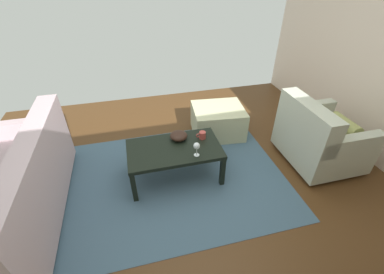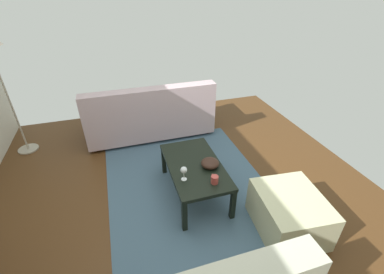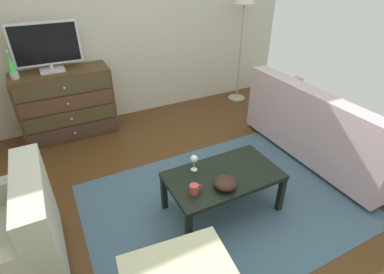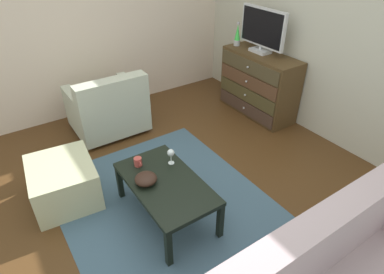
% 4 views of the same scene
% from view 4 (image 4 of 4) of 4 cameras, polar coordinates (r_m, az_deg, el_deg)
% --- Properties ---
extents(ground_plane, '(5.21, 4.89, 0.05)m').
position_cam_4_polar(ground_plane, '(3.43, -1.99, -10.56)').
color(ground_plane, '#4D3017').
extents(wall_accent_rear, '(5.21, 0.12, 2.62)m').
position_cam_4_polar(wall_accent_rear, '(4.21, 25.01, 16.00)').
color(wall_accent_rear, beige).
rests_on(wall_accent_rear, ground_plane).
extents(wall_plain_left, '(0.12, 4.89, 2.62)m').
position_cam_4_polar(wall_plain_left, '(4.78, -18.54, 19.09)').
color(wall_plain_left, beige).
rests_on(wall_plain_left, ground_plane).
extents(area_rug, '(2.60, 1.90, 0.01)m').
position_cam_4_polar(area_rug, '(3.22, -3.14, -13.59)').
color(area_rug, '#405A6E').
rests_on(area_rug, ground_plane).
extents(dresser, '(1.16, 0.49, 0.89)m').
position_cam_4_polar(dresser, '(4.79, 11.59, 9.06)').
color(dresser, '#4C361D').
rests_on(dresser, ground_plane).
extents(tv, '(0.76, 0.18, 0.58)m').
position_cam_4_polar(tv, '(4.60, 12.25, 17.96)').
color(tv, silver).
rests_on(tv, dresser).
extents(lava_lamp, '(0.09, 0.09, 0.33)m').
position_cam_4_polar(lava_lamp, '(4.88, 7.97, 17.27)').
color(lava_lamp, '#B7B7BC').
rests_on(lava_lamp, dresser).
extents(coffee_table, '(1.02, 0.58, 0.42)m').
position_cam_4_polar(coffee_table, '(2.99, -4.64, -8.50)').
color(coffee_table, black).
rests_on(coffee_table, ground_plane).
extents(wine_glass, '(0.07, 0.07, 0.16)m').
position_cam_4_polar(wine_glass, '(3.09, -3.74, -2.86)').
color(wine_glass, silver).
rests_on(wine_glass, coffee_table).
extents(mug, '(0.11, 0.08, 0.09)m').
position_cam_4_polar(mug, '(3.14, -9.45, -4.33)').
color(mug, '#B2433D').
rests_on(mug, coffee_table).
extents(bowl_decorative, '(0.20, 0.20, 0.09)m').
position_cam_4_polar(bowl_decorative, '(2.93, -8.10, -7.28)').
color(bowl_decorative, '#301D15').
rests_on(bowl_decorative, coffee_table).
extents(armchair, '(0.80, 0.89, 0.83)m').
position_cam_4_polar(armchair, '(4.39, -14.49, 4.88)').
color(armchair, '#332319').
rests_on(armchair, ground_plane).
extents(ottoman, '(0.76, 0.67, 0.42)m').
position_cam_4_polar(ottoman, '(3.50, -21.60, -7.38)').
color(ottoman, '#BFC096').
rests_on(ottoman, ground_plane).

